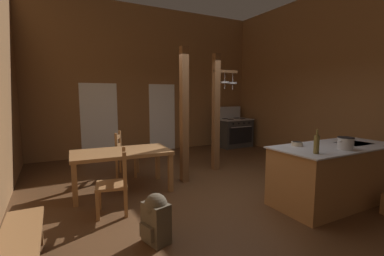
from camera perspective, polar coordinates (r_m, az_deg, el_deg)
ground_plane at (r=5.00m, az=7.50°, el=-13.90°), size 7.63×8.78×0.10m
wall_back at (r=8.32m, az=-8.88°, el=9.92°), size 7.63×0.14×4.30m
wall_right at (r=7.28m, az=31.13°, el=9.38°), size 0.14×8.78×4.30m
glazed_door_back_left at (r=7.90m, az=-19.14°, el=1.59°), size 1.00×0.01×2.05m
glazed_panel_back_right at (r=8.39m, az=-6.36°, el=2.25°), size 0.84×0.01×2.05m
kitchen_island at (r=4.94m, az=28.03°, el=-8.66°), size 2.16×0.97×0.93m
stove_range at (r=9.07m, az=8.80°, el=-0.87°), size 1.17×0.86×1.32m
support_post_with_pot_rack at (r=6.14m, az=5.39°, el=4.10°), size 0.63×0.22×2.65m
support_post_center at (r=5.23m, az=-1.67°, el=2.60°), size 0.14×0.14×2.65m
dining_table at (r=4.97m, az=-14.84°, el=-5.74°), size 1.75×1.00×0.74m
ladderback_chair_near_window at (r=4.14m, az=-16.05°, el=-11.26°), size 0.52×0.52×0.95m
ladderback_chair_by_post at (r=5.95m, az=-14.12°, el=-5.57°), size 0.58×0.58×0.95m
bench_along_left_wall at (r=3.25m, az=-32.65°, el=-20.45°), size 0.37×1.16×0.44m
backpack at (r=3.34m, az=-7.73°, el=-18.26°), size 0.36×0.37×0.60m
stockpot_on_counter at (r=4.56m, az=29.96°, el=-2.84°), size 0.30×0.23×0.18m
mixing_bowl_on_counter at (r=4.57m, az=21.52°, el=-3.13°), size 0.18×0.18×0.06m
bottle_tall_on_counter at (r=4.06m, az=25.05°, el=-3.10°), size 0.07×0.07×0.34m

